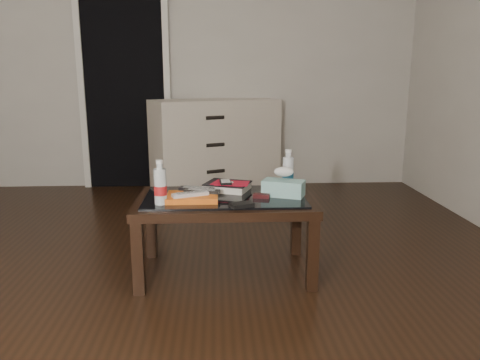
{
  "coord_description": "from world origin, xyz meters",
  "views": [
    {
      "loc": [
        0.5,
        -2.32,
        1.14
      ],
      "look_at": [
        0.64,
        0.27,
        0.55
      ],
      "focal_mm": 35.0,
      "sensor_mm": 36.0,
      "label": 1
    }
  ],
  "objects_px": {
    "coffee_table": "(225,207)",
    "tissue_box": "(283,188)",
    "textbook": "(228,186)",
    "dresser": "(215,146)",
    "water_bottle_left": "(160,182)",
    "water_bottle_right": "(288,169)"
  },
  "relations": [
    {
      "from": "coffee_table",
      "to": "water_bottle_left",
      "type": "relative_size",
      "value": 4.2
    },
    {
      "from": "coffee_table",
      "to": "dresser",
      "type": "height_order",
      "value": "dresser"
    },
    {
      "from": "water_bottle_right",
      "to": "water_bottle_left",
      "type": "bearing_deg",
      "value": -156.79
    },
    {
      "from": "coffee_table",
      "to": "tissue_box",
      "type": "height_order",
      "value": "tissue_box"
    },
    {
      "from": "coffee_table",
      "to": "tissue_box",
      "type": "xyz_separation_m",
      "value": [
        0.33,
        -0.01,
        0.11
      ]
    },
    {
      "from": "dresser",
      "to": "textbook",
      "type": "relative_size",
      "value": 5.2
    },
    {
      "from": "water_bottle_left",
      "to": "tissue_box",
      "type": "relative_size",
      "value": 1.03
    },
    {
      "from": "water_bottle_left",
      "to": "water_bottle_right",
      "type": "height_order",
      "value": "same"
    },
    {
      "from": "dresser",
      "to": "tissue_box",
      "type": "distance_m",
      "value": 2.03
    },
    {
      "from": "water_bottle_right",
      "to": "tissue_box",
      "type": "xyz_separation_m",
      "value": [
        -0.05,
        -0.18,
        -0.07
      ]
    },
    {
      "from": "coffee_table",
      "to": "tissue_box",
      "type": "distance_m",
      "value": 0.35
    },
    {
      "from": "dresser",
      "to": "water_bottle_right",
      "type": "bearing_deg",
      "value": -99.04
    },
    {
      "from": "coffee_table",
      "to": "dresser",
      "type": "distance_m",
      "value": 1.98
    },
    {
      "from": "dresser",
      "to": "water_bottle_right",
      "type": "height_order",
      "value": "dresser"
    },
    {
      "from": "water_bottle_left",
      "to": "water_bottle_right",
      "type": "relative_size",
      "value": 1.0
    },
    {
      "from": "coffee_table",
      "to": "textbook",
      "type": "xyz_separation_m",
      "value": [
        0.02,
        0.14,
        0.09
      ]
    },
    {
      "from": "water_bottle_right",
      "to": "tissue_box",
      "type": "distance_m",
      "value": 0.2
    },
    {
      "from": "textbook",
      "to": "water_bottle_left",
      "type": "bearing_deg",
      "value": -120.8
    },
    {
      "from": "water_bottle_left",
      "to": "water_bottle_right",
      "type": "xyz_separation_m",
      "value": [
        0.73,
        0.31,
        0.0
      ]
    },
    {
      "from": "coffee_table",
      "to": "tissue_box",
      "type": "bearing_deg",
      "value": -1.76
    },
    {
      "from": "coffee_table",
      "to": "water_bottle_left",
      "type": "distance_m",
      "value": 0.42
    },
    {
      "from": "coffee_table",
      "to": "dresser",
      "type": "relative_size",
      "value": 0.77
    }
  ]
}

